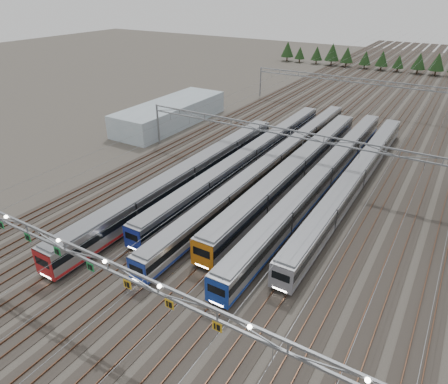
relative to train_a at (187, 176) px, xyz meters
The scene contains 13 objects.
ground 29.06m from the train_a, 67.16° to the right, with size 400.00×400.00×0.00m, color #47423A.
track_bed 74.16m from the train_a, 81.27° to the left, with size 54.00×260.00×5.42m.
train_a is the anchor object (origin of this frame).
train_b 13.00m from the train_a, 69.75° to the left, with size 2.68×59.10×3.49m.
train_c 15.42m from the train_a, 54.29° to the left, with size 2.55×68.03×3.32m.
train_d 17.51m from the train_a, 39.55° to the left, with size 3.03×54.15×3.95m.
train_e 21.29m from the train_a, 32.29° to the left, with size 2.75×62.74×3.58m.
train_f 26.22m from the train_a, 30.89° to the left, with size 2.74×56.63×3.56m.
gantry_near 29.48m from the train_a, 67.33° to the right, with size 56.36×0.61×8.08m.
gantry_mid 17.92m from the train_a, 49.76° to the left, with size 56.36×0.36×8.00m.
gantry_far 59.52m from the train_a, 79.08° to the left, with size 56.36×0.36×8.00m.
west_shed 33.32m from the train_a, 132.52° to the left, with size 10.00×30.00×4.90m, color #A1B5C0.
treeline 115.46m from the train_a, 84.86° to the left, with size 93.80×5.60×7.02m.
Camera 1 is at (22.91, -18.23, 28.97)m, focal length 32.00 mm.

